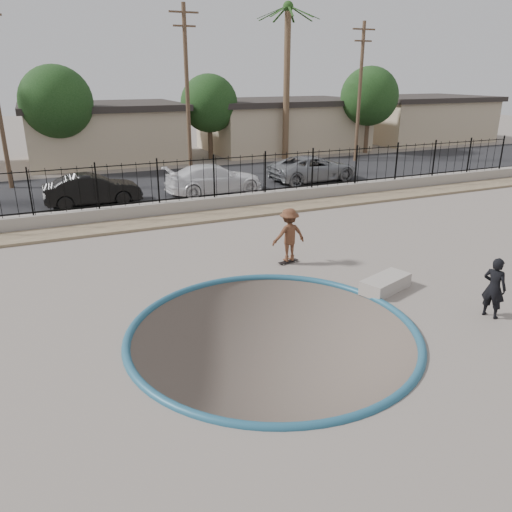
{
  "coord_description": "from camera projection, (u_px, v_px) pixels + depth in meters",
  "views": [
    {
      "loc": [
        -4.62,
        -10.49,
        5.83
      ],
      "look_at": [
        0.88,
        2.0,
        0.81
      ],
      "focal_mm": 35.0,
      "sensor_mm": 36.0,
      "label": 1
    }
  ],
  "objects": [
    {
      "name": "ground",
      "position": [
        153.0,
        230.0,
        23.46
      ],
      "size": [
        120.0,
        120.0,
        2.2
      ],
      "primitive_type": "cube",
      "color": "slate",
      "rests_on": "ground"
    },
    {
      "name": "bowl_pit",
      "position": [
        273.0,
        333.0,
        11.91
      ],
      "size": [
        6.84,
        6.84,
        1.8
      ],
      "primitive_type": null,
      "color": "#4E433C",
      "rests_on": "ground"
    },
    {
      "name": "coping_ring",
      "position": [
        273.0,
        333.0,
        11.91
      ],
      "size": [
        7.04,
        7.04,
        0.2
      ],
      "primitive_type": "torus",
      "color": "#235671",
      "rests_on": "ground"
    },
    {
      "name": "rock_strip",
      "position": [
        167.0,
        221.0,
        20.66
      ],
      "size": [
        42.0,
        1.6,
        0.11
      ],
      "primitive_type": "cube",
      "color": "tan",
      "rests_on": "ground"
    },
    {
      "name": "retaining_wall",
      "position": [
        160.0,
        209.0,
        21.52
      ],
      "size": [
        42.0,
        0.45,
        0.6
      ],
      "primitive_type": "cube",
      "color": "gray",
      "rests_on": "ground"
    },
    {
      "name": "fence",
      "position": [
        158.0,
        182.0,
        21.1
      ],
      "size": [
        40.0,
        0.04,
        1.8
      ],
      "color": "black",
      "rests_on": "retaining_wall"
    },
    {
      "name": "street",
      "position": [
        131.0,
        186.0,
        27.37
      ],
      "size": [
        90.0,
        8.0,
        0.04
      ],
      "primitive_type": "cube",
      "color": "black",
      "rests_on": "ground"
    },
    {
      "name": "house_center",
      "position": [
        104.0,
        132.0,
        34.86
      ],
      "size": [
        10.6,
        8.6,
        3.9
      ],
      "color": "#C0B089",
      "rests_on": "ground"
    },
    {
      "name": "house_east",
      "position": [
        282.0,
        124.0,
        40.15
      ],
      "size": [
        12.6,
        8.6,
        3.9
      ],
      "color": "#C0B089",
      "rests_on": "ground"
    },
    {
      "name": "house_east_far",
      "position": [
        420.0,
        118.0,
        45.45
      ],
      "size": [
        11.6,
        8.6,
        3.9
      ],
      "color": "#C0B089",
      "rests_on": "ground"
    },
    {
      "name": "palm_right",
      "position": [
        287.0,
        50.0,
        33.69
      ],
      "size": [
        2.3,
        2.3,
        10.3
      ],
      "color": "brown",
      "rests_on": "ground"
    },
    {
      "name": "utility_pole_mid",
      "position": [
        187.0,
        89.0,
        28.9
      ],
      "size": [
        1.7,
        0.24,
        9.5
      ],
      "color": "#473323",
      "rests_on": "ground"
    },
    {
      "name": "utility_pole_right",
      "position": [
        360.0,
        91.0,
        33.53
      ],
      "size": [
        1.7,
        0.24,
        9.0
      ],
      "color": "#473323",
      "rests_on": "ground"
    },
    {
      "name": "street_tree_left",
      "position": [
        56.0,
        102.0,
        29.95
      ],
      "size": [
        4.32,
        4.32,
        6.36
      ],
      "color": "#473323",
      "rests_on": "ground"
    },
    {
      "name": "street_tree_mid",
      "position": [
        209.0,
        104.0,
        34.72
      ],
      "size": [
        3.96,
        3.96,
        5.83
      ],
      "color": "#473323",
      "rests_on": "ground"
    },
    {
      "name": "street_tree_right",
      "position": [
        369.0,
        96.0,
        37.42
      ],
      "size": [
        4.32,
        4.32,
        6.36
      ],
      "color": "#473323",
      "rests_on": "ground"
    },
    {
      "name": "skater",
      "position": [
        289.0,
        238.0,
        15.99
      ],
      "size": [
        1.12,
        0.65,
        1.73
      ],
      "primitive_type": "imported",
      "rotation": [
        0.0,
        0.0,
        3.14
      ],
      "color": "brown",
      "rests_on": "ground"
    },
    {
      "name": "skateboard",
      "position": [
        288.0,
        261.0,
        16.27
      ],
      "size": [
        0.74,
        0.32,
        0.06
      ],
      "rotation": [
        0.0,
        0.0,
        0.19
      ],
      "color": "black",
      "rests_on": "ground"
    },
    {
      "name": "videographer",
      "position": [
        494.0,
        288.0,
        12.44
      ],
      "size": [
        0.55,
        0.67,
        1.58
      ],
      "primitive_type": "imported",
      "rotation": [
        0.0,
        0.0,
        1.91
      ],
      "color": "black",
      "rests_on": "ground"
    },
    {
      "name": "concrete_ledge",
      "position": [
        385.0,
        284.0,
        14.17
      ],
      "size": [
        1.74,
        1.19,
        0.4
      ],
      "primitive_type": "cube",
      "rotation": [
        0.0,
        0.0,
        0.34
      ],
      "color": "#9E958C",
      "rests_on": "ground"
    },
    {
      "name": "car_b",
      "position": [
        93.0,
        190.0,
        23.12
      ],
      "size": [
        4.35,
        1.59,
        1.42
      ],
      "primitive_type": "imported",
      "rotation": [
        0.0,
        0.0,
        1.59
      ],
      "color": "black",
      "rests_on": "street"
    },
    {
      "name": "car_c",
      "position": [
        214.0,
        179.0,
        25.37
      ],
      "size": [
        5.04,
        2.11,
        1.45
      ],
      "primitive_type": "imported",
      "rotation": [
        0.0,
        0.0,
        1.59
      ],
      "color": "white",
      "rests_on": "street"
    },
    {
      "name": "car_d",
      "position": [
        313.0,
        168.0,
        28.3
      ],
      "size": [
        5.29,
        2.69,
        1.43
      ],
      "primitive_type": "imported",
      "rotation": [
        0.0,
        0.0,
        1.63
      ],
      "color": "gray",
      "rests_on": "street"
    }
  ]
}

